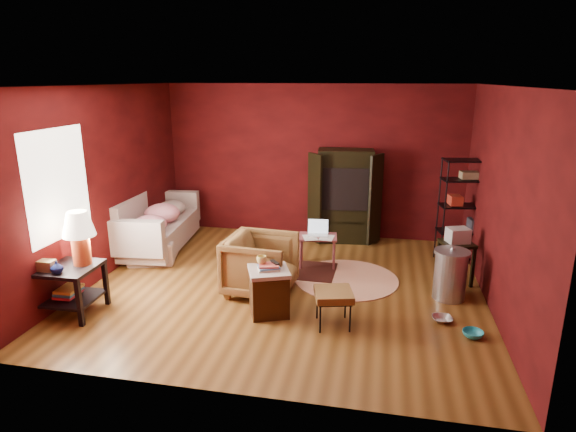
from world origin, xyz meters
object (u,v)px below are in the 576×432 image
Objects in this scene: sofa at (159,228)px; armchair at (261,262)px; wire_shelving at (467,207)px; laptop_desk at (318,239)px; tv_armoire at (345,194)px; side_table at (74,253)px; hamper at (269,291)px.

sofa is 2.60m from armchair.
wire_shelving reaches higher than sofa.
armchair is 1.29m from laptop_desk.
wire_shelving is at bearing -24.66° from tv_armoire.
armchair is 2.38m from side_table.
sofa is 3.15m from hamper.
side_table is at bearing -137.60° from tv_armoire.
armchair is at bearing -126.24° from laptop_desk.
armchair is 0.54× the size of tv_armoire.
laptop_desk is (2.83, -0.28, 0.09)m from sofa.
wire_shelving reaches higher than hamper.
hamper is at bearing -109.33° from laptop_desk.
sofa is 2.54× the size of laptop_desk.
laptop_desk is 0.44× the size of tv_armoire.
armchair is (2.19, -1.41, 0.09)m from sofa.
laptop_desk is at bearing -110.94° from sofa.
tv_armoire is (0.29, 1.35, 0.42)m from laptop_desk.
tv_armoire is at bearing 48.61° from side_table.
side_table is 0.79× the size of tv_armoire.
sofa is at bearing 91.37° from side_table.
laptop_desk is 0.44× the size of wire_shelving.
sofa is 1.11× the size of wire_shelving.
side_table is (-2.13, -1.00, 0.34)m from armchair.
armchair is 0.69× the size of side_table.
armchair is at bearing 113.67° from hamper.
wire_shelving reaches higher than side_table.
sofa is 2.72× the size of hamper.
armchair is at bearing -116.80° from tv_armoire.
wire_shelving is at bearing -100.79° from sofa.
laptop_desk is (0.64, 1.12, 0.00)m from armchair.
hamper is (0.25, -0.58, -0.14)m from armchair.
tv_armoire is at bearing -86.38° from sofa.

